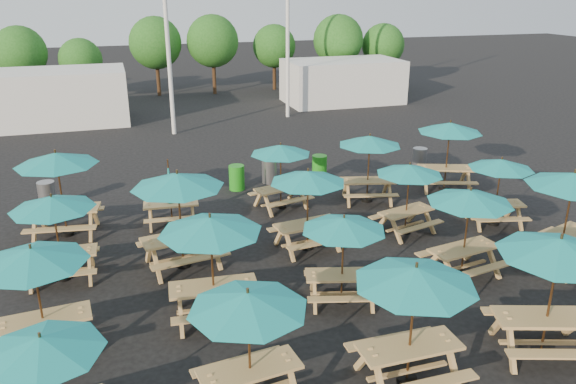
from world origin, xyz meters
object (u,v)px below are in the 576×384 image
object	(u,v)px
picnic_unit_15	(370,144)
picnic_unit_10	(308,181)
picnic_unit_1	(33,262)
picnic_unit_8	(415,283)
picnic_unit_0	(42,352)
waste_bin_0	(47,195)
waste_bin_4	(419,159)
picnic_unit_2	(53,208)
picnic_unit_4	(248,307)
waste_bin_1	(237,178)
picnic_unit_5	(210,231)
picnic_unit_18	(501,168)
picnic_unit_14	(409,174)
picnic_unit_9	(344,229)
picnic_unit_12	(559,254)
waste_bin_2	(269,171)
picnic_unit_19	(450,131)
picnic_unit_11	(281,153)
picnic_unit_7	(170,198)
picnic_unit_13	(470,202)
picnic_unit_17	(573,185)
waste_bin_3	(319,167)
picnic_unit_3	(57,164)
picnic_unit_6	(178,186)

from	to	relation	value
picnic_unit_15	picnic_unit_10	bearing A→B (deg)	-123.55
picnic_unit_1	picnic_unit_8	xyz separation A→B (m)	(6.41, -2.96, 0.08)
picnic_unit_0	waste_bin_0	bearing A→B (deg)	87.42
picnic_unit_10	waste_bin_4	xyz separation A→B (m)	(6.56, 5.38, -1.53)
picnic_unit_2	picnic_unit_4	world-z (taller)	picnic_unit_4
picnic_unit_4	picnic_unit_10	bearing A→B (deg)	54.61
picnic_unit_15	waste_bin_1	distance (m)	4.91
picnic_unit_5	waste_bin_1	bearing A→B (deg)	78.80
picnic_unit_18	waste_bin_0	xyz separation A→B (m)	(-13.13, 5.56, -1.38)
picnic_unit_14	picnic_unit_8	bearing A→B (deg)	-132.39
picnic_unit_9	waste_bin_1	world-z (taller)	picnic_unit_9
picnic_unit_12	waste_bin_2	size ratio (longest dim) A/B	3.24
picnic_unit_2	picnic_unit_4	xyz separation A→B (m)	(3.40, -5.71, 0.02)
picnic_unit_9	picnic_unit_1	bearing A→B (deg)	-164.43
picnic_unit_19	waste_bin_4	distance (m)	2.82
picnic_unit_11	picnic_unit_15	bearing A→B (deg)	-19.29
picnic_unit_7	picnic_unit_8	size ratio (longest dim) A/B	0.87
picnic_unit_1	picnic_unit_13	world-z (taller)	picnic_unit_1
picnic_unit_4	picnic_unit_17	bearing A→B (deg)	9.45
picnic_unit_9	picnic_unit_10	xyz separation A→B (m)	(0.16, 2.86, 0.15)
waste_bin_3	picnic_unit_3	bearing A→B (deg)	-163.31
picnic_unit_5	picnic_unit_7	distance (m)	5.67
picnic_unit_3	picnic_unit_9	xyz separation A→B (m)	(6.28, -5.81, -0.36)
picnic_unit_1	picnic_unit_2	world-z (taller)	picnic_unit_1
picnic_unit_10	picnic_unit_14	distance (m)	3.13
picnic_unit_10	picnic_unit_12	distance (m)	6.54
picnic_unit_13	picnic_unit_17	xyz separation A→B (m)	(2.77, -0.26, 0.22)
picnic_unit_0	picnic_unit_7	world-z (taller)	picnic_unit_7
picnic_unit_9	picnic_unit_7	bearing A→B (deg)	134.97
picnic_unit_12	picnic_unit_14	size ratio (longest dim) A/B	1.23
picnic_unit_8	waste_bin_4	xyz separation A→B (m)	(6.64, 11.22, -1.63)
picnic_unit_14	picnic_unit_15	size ratio (longest dim) A/B	0.92
picnic_unit_5	picnic_unit_8	distance (m)	4.36
picnic_unit_0	picnic_unit_7	distance (m)	8.90
picnic_unit_1	picnic_unit_14	xyz separation A→B (m)	(9.61, 3.04, -0.15)
picnic_unit_0	picnic_unit_13	distance (m)	9.81
picnic_unit_6	waste_bin_2	distance (m)	7.16
picnic_unit_11	picnic_unit_19	world-z (taller)	picnic_unit_19
picnic_unit_11	waste_bin_0	distance (m)	7.79
picnic_unit_6	picnic_unit_17	xyz separation A→B (m)	(9.43, -2.84, -0.01)
picnic_unit_18	picnic_unit_17	bearing A→B (deg)	-76.67
picnic_unit_6	picnic_unit_11	xyz separation A→B (m)	(3.60, 3.16, -0.35)
picnic_unit_9	picnic_unit_10	world-z (taller)	picnic_unit_10
picnic_unit_6	picnic_unit_8	world-z (taller)	picnic_unit_6
picnic_unit_12	waste_bin_2	bearing A→B (deg)	119.70
picnic_unit_8	picnic_unit_9	distance (m)	3.00
waste_bin_2	picnic_unit_7	bearing A→B (deg)	-143.81
picnic_unit_17	waste_bin_2	world-z (taller)	picnic_unit_17
picnic_unit_0	picnic_unit_9	xyz separation A→B (m)	(5.96, 2.71, 0.05)
picnic_unit_0	waste_bin_3	xyz separation A→B (m)	(8.55, 11.18, -1.34)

